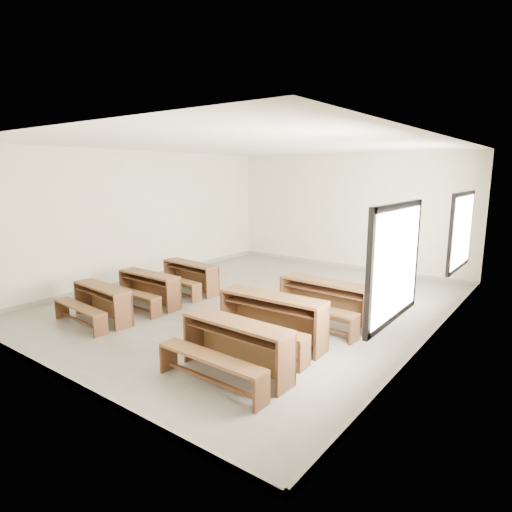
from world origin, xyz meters
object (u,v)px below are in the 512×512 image
Objects in this scene: desk_set_1 at (147,287)px; desk_set_3 at (234,344)px; desk_set_2 at (189,275)px; desk_set_4 at (270,316)px; desk_set_0 at (100,301)px; desk_set_5 at (324,299)px.

desk_set_1 is 0.90× the size of desk_set_3.
desk_set_2 is at bearing 144.67° from desk_set_3.
desk_set_1 is 0.96× the size of desk_set_2.
desk_set_3 is 0.92× the size of desk_set_4.
desk_set_0 is at bearing -83.30° from desk_set_2.
desk_set_0 is at bearing -165.41° from desk_set_4.
desk_set_1 is at bearing -82.80° from desk_set_2.
desk_set_5 is at bearing 39.34° from desk_set_0.
desk_set_5 is (0.01, 2.50, 0.02)m from desk_set_3.
desk_set_5 is at bearing 90.81° from desk_set_3.
desk_set_5 is (3.37, 1.21, 0.06)m from desk_set_1.
desk_set_1 is at bearing 174.83° from desk_set_4.
desk_set_5 is at bearing 78.61° from desk_set_4.
desk_set_5 is at bearing 4.30° from desk_set_2.
desk_set_3 is (3.33, -0.18, 0.05)m from desk_set_0.
desk_set_4 is at bearing 101.21° from desk_set_3.
desk_set_4 is at bearing -2.89° from desk_set_1.
desk_set_4 is at bearing 21.58° from desk_set_0.
desk_set_0 is at bearing -88.53° from desk_set_1.
desk_set_0 is 2.33m from desk_set_2.
desk_set_3 is 0.94× the size of desk_set_5.
desk_set_3 reaches higher than desk_set_0.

